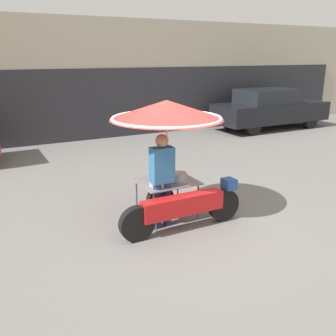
{
  "coord_description": "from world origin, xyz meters",
  "views": [
    {
      "loc": [
        -3.03,
        -5.04,
        2.83
      ],
      "look_at": [
        -0.13,
        0.47,
        0.95
      ],
      "focal_mm": 40.0,
      "sensor_mm": 36.0,
      "label": 1
    }
  ],
  "objects_px": {
    "parked_car": "(270,109)",
    "vendor_motorcycle_cart": "(169,128)",
    "potted_plant": "(289,111)",
    "vendor_person": "(162,176)"
  },
  "relations": [
    {
      "from": "vendor_person",
      "to": "potted_plant",
      "type": "xyz_separation_m",
      "value": [
        9.4,
        6.51,
        -0.36
      ]
    },
    {
      "from": "parked_car",
      "to": "vendor_motorcycle_cart",
      "type": "bearing_deg",
      "value": -142.78
    },
    {
      "from": "vendor_motorcycle_cart",
      "to": "parked_car",
      "type": "height_order",
      "value": "vendor_motorcycle_cart"
    },
    {
      "from": "vendor_person",
      "to": "potted_plant",
      "type": "distance_m",
      "value": 11.44
    },
    {
      "from": "potted_plant",
      "to": "vendor_person",
      "type": "bearing_deg",
      "value": -145.32
    },
    {
      "from": "vendor_person",
      "to": "potted_plant",
      "type": "relative_size",
      "value": 1.63
    },
    {
      "from": "vendor_motorcycle_cart",
      "to": "potted_plant",
      "type": "bearing_deg",
      "value": 34.46
    },
    {
      "from": "vendor_person",
      "to": "parked_car",
      "type": "relative_size",
      "value": 0.34
    },
    {
      "from": "vendor_motorcycle_cart",
      "to": "parked_car",
      "type": "relative_size",
      "value": 0.48
    },
    {
      "from": "parked_car",
      "to": "potted_plant",
      "type": "xyz_separation_m",
      "value": [
        1.63,
        0.57,
        -0.26
      ]
    }
  ]
}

